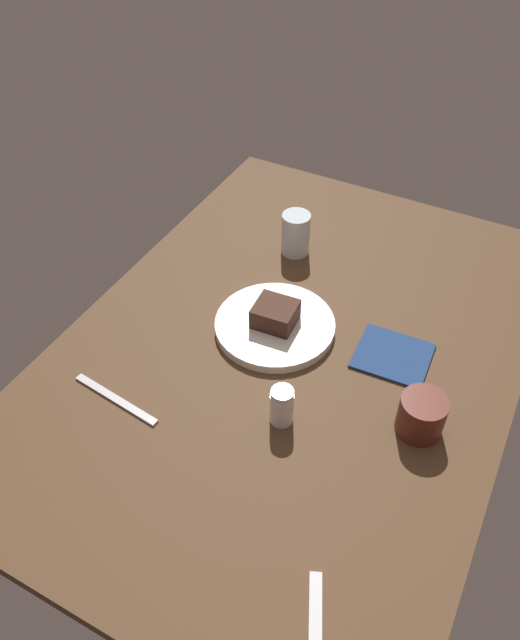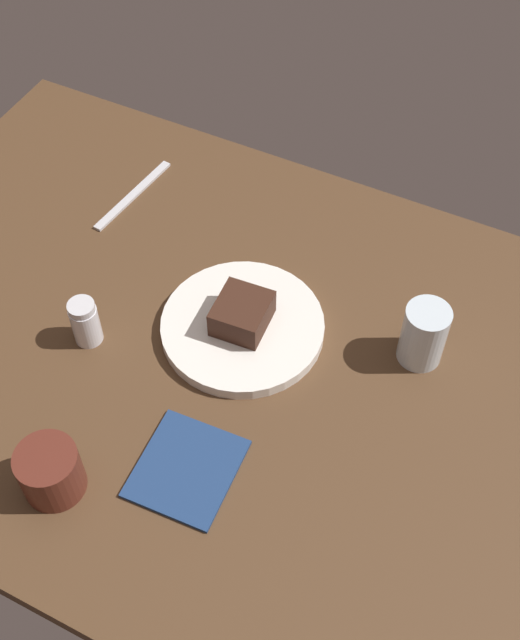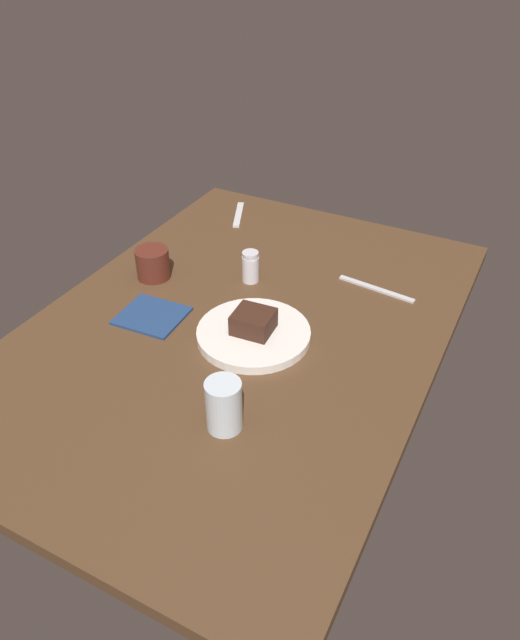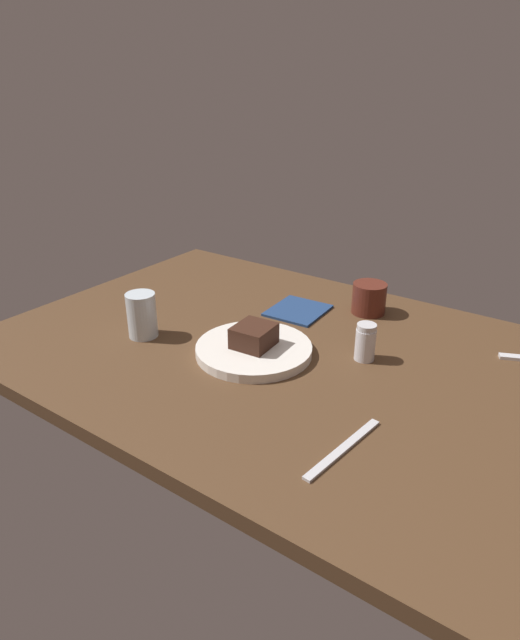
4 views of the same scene
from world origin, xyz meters
TOP-DOWN VIEW (x-y plane):
  - dining_table at (0.00, 0.00)cm, footprint 120.00×84.00cm
  - dessert_plate at (-2.41, -5.04)cm, footprint 24.02×24.02cm
  - chocolate_cake_slice at (-2.40, -5.03)cm, footprint 7.97×8.58cm
  - salt_shaker at (17.13, 6.12)cm, footprint 4.11×4.11cm
  - water_glass at (-27.15, -12.38)cm, footprint 6.41×6.41cm
  - coffee_cup at (7.82, 27.83)cm, footprint 8.06×8.06cm
  - dessert_spoon at (46.24, 25.65)cm, footprint 14.46×7.66cm
  - butter_knife at (27.14, -22.18)cm, footprint 3.60×19.03cm
  - folded_napkin at (-6.21, 18.43)cm, footprint 13.21×14.55cm

SIDE VIEW (x-z plane):
  - dining_table at x=0.00cm, z-range 0.00..3.00cm
  - butter_knife at x=27.14cm, z-range 3.00..3.50cm
  - folded_napkin at x=-6.21cm, z-range 3.00..3.60cm
  - dessert_spoon at x=46.24cm, z-range 3.00..3.70cm
  - dessert_plate at x=-2.41cm, z-range 3.00..4.92cm
  - coffee_cup at x=7.82cm, z-range 3.00..10.41cm
  - salt_shaker at x=17.13cm, z-range 2.95..10.71cm
  - chocolate_cake_slice at x=-2.40cm, z-range 4.92..9.36cm
  - water_glass at x=-27.15cm, z-range 3.00..12.94cm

